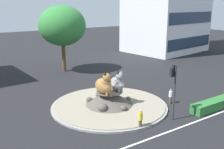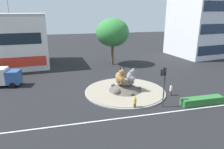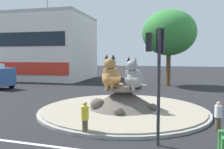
# 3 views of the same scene
# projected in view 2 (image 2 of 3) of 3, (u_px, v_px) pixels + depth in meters

# --- Properties ---
(ground_plane) EXTENTS (160.00, 160.00, 0.00)m
(ground_plane) POSITION_uv_depth(u_px,v_px,m) (125.00, 92.00, 29.95)
(ground_plane) COLOR black
(lane_centreline) EXTENTS (112.00, 0.20, 0.01)m
(lane_centreline) POSITION_uv_depth(u_px,v_px,m) (144.00, 115.00, 23.25)
(lane_centreline) COLOR silver
(lane_centreline) RESTS_ON ground
(roundabout_island) EXTENTS (11.71, 11.71, 1.65)m
(roundabout_island) POSITION_uv_depth(u_px,v_px,m) (125.00, 88.00, 29.79)
(roundabout_island) COLOR gray
(roundabout_island) RESTS_ON ground
(cat_statue_tabby) EXTENTS (1.51, 2.41, 2.36)m
(cat_statue_tabby) POSITION_uv_depth(u_px,v_px,m) (121.00, 77.00, 28.75)
(cat_statue_tabby) COLOR #9E703D
(cat_statue_tabby) RESTS_ON roundabout_island
(cat_statue_grey) EXTENTS (1.47, 2.14, 2.19)m
(cat_statue_grey) POSITION_uv_depth(u_px,v_px,m) (131.00, 76.00, 29.14)
(cat_statue_grey) COLOR gray
(cat_statue_grey) RESTS_ON roundabout_island
(traffic_light_mast) EXTENTS (0.78, 0.47, 5.05)m
(traffic_light_mast) POSITION_uv_depth(u_px,v_px,m) (164.00, 78.00, 24.25)
(traffic_light_mast) COLOR #2D2D33
(traffic_light_mast) RESTS_ON ground
(clipped_hedge_strip) EXTENTS (5.65, 1.20, 0.90)m
(clipped_hedge_strip) POSITION_uv_depth(u_px,v_px,m) (202.00, 101.00, 25.92)
(clipped_hedge_strip) COLOR #2D7033
(clipped_hedge_strip) RESTS_ON ground
(broadleaf_tree_behind_island) EXTENTS (6.99, 6.99, 9.94)m
(broadleaf_tree_behind_island) POSITION_uv_depth(u_px,v_px,m) (112.00, 33.00, 43.08)
(broadleaf_tree_behind_island) COLOR brown
(broadleaf_tree_behind_island) RESTS_ON ground
(pedestrian_white_shirt) EXTENTS (0.37, 0.37, 1.54)m
(pedestrian_white_shirt) POSITION_uv_depth(u_px,v_px,m) (171.00, 90.00, 28.45)
(pedestrian_white_shirt) COLOR brown
(pedestrian_white_shirt) RESTS_ON ground
(pedestrian_yellow_shirt) EXTENTS (0.38, 0.38, 1.68)m
(pedestrian_yellow_shirt) POSITION_uv_depth(u_px,v_px,m) (135.00, 102.00, 24.48)
(pedestrian_yellow_shirt) COLOR brown
(pedestrian_yellow_shirt) RESTS_ON ground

